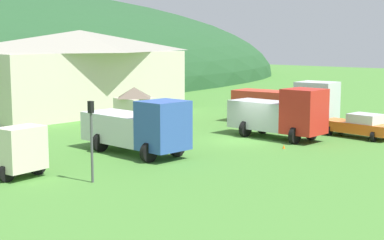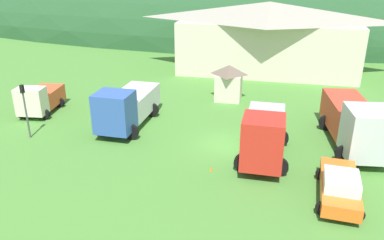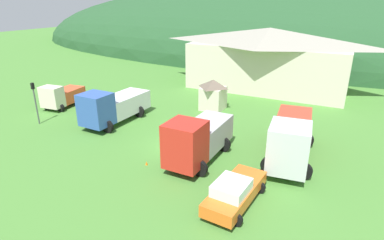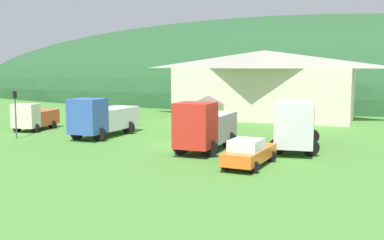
{
  "view_description": "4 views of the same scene",
  "coord_description": "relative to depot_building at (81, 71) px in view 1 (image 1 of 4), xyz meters",
  "views": [
    {
      "loc": [
        -29.56,
        -22.76,
        6.59
      ],
      "look_at": [
        -3.01,
        1.75,
        1.53
      ],
      "focal_mm": 53.6,
      "sensor_mm": 36.0,
      "label": 1
    },
    {
      "loc": [
        2.79,
        -23.14,
        11.42
      ],
      "look_at": [
        -2.45,
        0.39,
        1.48
      ],
      "focal_mm": 36.23,
      "sensor_mm": 36.0,
      "label": 2
    },
    {
      "loc": [
        11.06,
        -19.04,
        10.62
      ],
      "look_at": [
        0.42,
        1.63,
        1.69
      ],
      "focal_mm": 29.48,
      "sensor_mm": 36.0,
      "label": 3
    },
    {
      "loc": [
        13.22,
        -31.08,
        5.84
      ],
      "look_at": [
        1.33,
        -1.01,
        2.06
      ],
      "focal_mm": 43.91,
      "sensor_mm": 36.0,
      "label": 4
    }
  ],
  "objects": [
    {
      "name": "ground_plane",
      "position": [
        -1.62,
        -19.68,
        -3.85
      ],
      "size": [
        200.0,
        200.0,
        0.0
      ],
      "primitive_type": "plane",
      "color": "#477F33"
    },
    {
      "name": "depot_building",
      "position": [
        0.0,
        0.0,
        0.0
      ],
      "size": [
        20.11,
        8.84,
        7.47
      ],
      "color": "beige",
      "rests_on": "ground"
    },
    {
      "name": "play_shed_cream",
      "position": [
        -2.77,
        -10.32,
        -2.25
      ],
      "size": [
        2.38,
        2.47,
        3.11
      ],
      "color": "beige",
      "rests_on": "ground"
    },
    {
      "name": "light_truck_cream",
      "position": [
        -17.1,
        -16.95,
        -2.63
      ],
      "size": [
        2.91,
        4.73,
        2.5
      ],
      "rotation": [
        0.0,
        0.0,
        -1.46
      ],
      "color": "beige",
      "rests_on": "ground"
    },
    {
      "name": "box_truck_blue",
      "position": [
        -9.24,
        -18.05,
        -2.23
      ],
      "size": [
        3.35,
        7.22,
        3.27
      ],
      "rotation": [
        0.0,
        0.0,
        -1.59
      ],
      "color": "#3356AD",
      "rests_on": "ground"
    },
    {
      "name": "crane_truck_red",
      "position": [
        0.79,
        -21.1,
        -2.12
      ],
      "size": [
        3.16,
        6.69,
        3.46
      ],
      "rotation": [
        0.0,
        0.0,
        -1.58
      ],
      "color": "red",
      "rests_on": "ground"
    },
    {
      "name": "tow_truck_silver",
      "position": [
        6.43,
        -18.02,
        -2.08
      ],
      "size": [
        3.78,
        8.49,
        3.48
      ],
      "rotation": [
        0.0,
        0.0,
        -1.46
      ],
      "color": "silver",
      "rests_on": "ground"
    },
    {
      "name": "service_pickup_orange",
      "position": [
        4.82,
        -24.68,
        -3.02
      ],
      "size": [
        2.5,
        5.08,
        1.66
      ],
      "rotation": [
        0.0,
        0.0,
        -1.64
      ],
      "color": "orange",
      "rests_on": "ground"
    },
    {
      "name": "traffic_light_west",
      "position": [
        -15.19,
        -21.34,
        -1.49
      ],
      "size": [
        0.2,
        0.32,
        3.82
      ],
      "color": "#4C4C51",
      "rests_on": "ground"
    },
    {
      "name": "traffic_cone_near_pickup",
      "position": [
        -2.06,
        -23.2,
        -3.85
      ],
      "size": [
        0.36,
        0.36,
        0.5
      ],
      "primitive_type": "cone",
      "color": "orange",
      "rests_on": "ground"
    }
  ]
}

